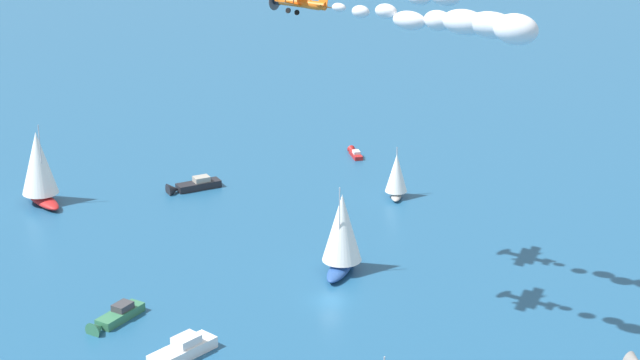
% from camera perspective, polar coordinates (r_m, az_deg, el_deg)
% --- Properties ---
extents(ground_plane, '(2000.00, 2000.00, 0.00)m').
position_cam_1_polar(ground_plane, '(144.86, 0.44, -5.97)').
color(ground_plane, '#1E517A').
extents(motorboat_near_centre, '(2.21, 8.54, 2.48)m').
position_cam_1_polar(motorboat_near_centre, '(181.31, -6.33, -0.29)').
color(motorboat_near_centre, black).
rests_on(motorboat_near_centre, ground_plane).
extents(sailboat_far_stbd, '(8.53, 8.49, 12.13)m').
position_cam_1_polar(sailboat_far_stbd, '(150.71, 1.08, -2.57)').
color(sailboat_far_stbd, '#23478C').
rests_on(sailboat_far_stbd, ground_plane).
extents(sailboat_inshore, '(10.13, 6.17, 12.68)m').
position_cam_1_polar(sailboat_inshore, '(178.24, -13.63, 0.62)').
color(sailboat_inshore, '#B21E1E').
rests_on(sailboat_inshore, ground_plane).
extents(motorboat_offshore, '(6.17, 10.69, 3.02)m').
position_cam_1_polar(motorboat_offshore, '(132.14, -7.23, -8.51)').
color(motorboat_offshore, white).
rests_on(motorboat_offshore, ground_plane).
extents(motorboat_outer_ring_a, '(5.41, 2.62, 1.52)m').
position_cam_1_polar(motorboat_outer_ring_a, '(195.75, 1.71, 1.33)').
color(motorboat_outer_ring_a, '#B21E1E').
rests_on(motorboat_outer_ring_a, ground_plane).
extents(motorboat_outer_ring_c, '(6.08, 8.27, 2.42)m').
position_cam_1_polar(motorboat_outer_ring_c, '(141.55, -10.08, -6.68)').
color(motorboat_outer_ring_c, '#33704C').
rests_on(motorboat_outer_ring_c, ground_plane).
extents(sailboat_outer_ring_d, '(6.09, 4.80, 7.87)m').
position_cam_1_polar(sailboat_outer_ring_d, '(176.61, 3.77, 0.23)').
color(sailboat_outer_ring_d, '#9E9993').
rests_on(sailboat_outer_ring_d, ground_plane).
extents(biplane_lead, '(7.07, 7.05, 3.93)m').
position_cam_1_polar(biplane_lead, '(127.43, -1.08, 8.75)').
color(biplane_lead, orange).
extents(smoke_trail_lead, '(22.40, 13.61, 4.00)m').
position_cam_1_polar(smoke_trail_lead, '(117.65, 7.40, 7.61)').
color(smoke_trail_lead, silver).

